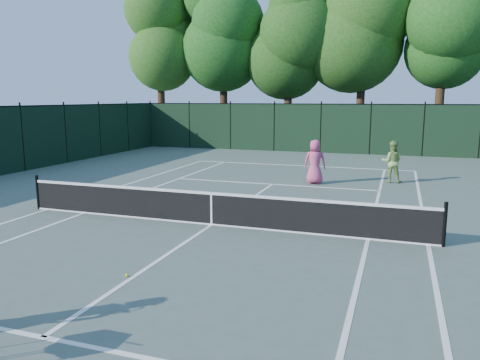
% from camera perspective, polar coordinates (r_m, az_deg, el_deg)
% --- Properties ---
extents(ground, '(90.00, 90.00, 0.00)m').
position_cam_1_polar(ground, '(12.78, -3.48, -5.48)').
color(ground, '#4A5A51').
rests_on(ground, ground).
extents(sideline_doubles_left, '(0.10, 23.77, 0.01)m').
position_cam_1_polar(sideline_doubles_left, '(15.65, -22.43, -3.34)').
color(sideline_doubles_left, white).
rests_on(sideline_doubles_left, ground).
extents(sideline_doubles_right, '(0.10, 23.77, 0.01)m').
position_cam_1_polar(sideline_doubles_right, '(11.90, 21.98, -7.36)').
color(sideline_doubles_right, white).
rests_on(sideline_doubles_right, ground).
extents(sideline_singles_left, '(0.10, 23.77, 0.01)m').
position_cam_1_polar(sideline_singles_left, '(14.79, -18.43, -3.83)').
color(sideline_singles_left, white).
rests_on(sideline_singles_left, ground).
extents(sideline_singles_right, '(0.10, 23.77, 0.01)m').
position_cam_1_polar(sideline_singles_right, '(11.89, 15.34, -7.00)').
color(sideline_singles_right, white).
rests_on(sideline_singles_right, ground).
extents(baseline_far, '(10.97, 0.10, 0.01)m').
position_cam_1_polar(baseline_far, '(23.98, 7.36, 1.75)').
color(baseline_far, white).
rests_on(baseline_far, ground).
extents(service_line_near, '(8.23, 0.10, 0.01)m').
position_cam_1_polar(service_line_near, '(7.65, -22.89, -17.25)').
color(service_line_near, white).
rests_on(service_line_near, ground).
extents(service_line_far, '(8.23, 0.10, 0.01)m').
position_cam_1_polar(service_line_far, '(18.70, 3.98, -0.51)').
color(service_line_far, white).
rests_on(service_line_far, ground).
extents(center_service_line, '(0.10, 12.80, 0.01)m').
position_cam_1_polar(center_service_line, '(12.77, -3.48, -5.47)').
color(center_service_line, white).
rests_on(center_service_line, ground).
extents(tennis_net, '(11.69, 0.09, 1.06)m').
position_cam_1_polar(tennis_net, '(12.66, -3.50, -3.40)').
color(tennis_net, black).
rests_on(tennis_net, ground).
extents(fence_far, '(24.00, 0.05, 3.00)m').
position_cam_1_polar(fence_far, '(29.81, 9.81, 6.18)').
color(fence_far, black).
rests_on(fence_far, ground).
extents(tree_0, '(6.40, 6.40, 13.14)m').
position_cam_1_polar(tree_0, '(37.65, -9.80, 17.10)').
color(tree_0, black).
rests_on(tree_0, ground).
extents(tree_1, '(6.80, 6.80, 13.98)m').
position_cam_1_polar(tree_1, '(36.11, -2.05, 18.40)').
color(tree_1, black).
rests_on(tree_1, ground).
extents(tree_2, '(6.00, 6.00, 12.40)m').
position_cam_1_polar(tree_2, '(34.34, 6.02, 17.17)').
color(tree_2, black).
rests_on(tree_2, ground).
extents(tree_3, '(7.00, 7.00, 14.45)m').
position_cam_1_polar(tree_3, '(34.25, 14.92, 19.08)').
color(tree_3, black).
rests_on(tree_3, ground).
extents(tree_4, '(6.20, 6.20, 12.97)m').
position_cam_1_polar(tree_4, '(33.40, 23.74, 17.33)').
color(tree_4, black).
rests_on(tree_4, ground).
extents(player_pink, '(0.96, 0.72, 1.78)m').
position_cam_1_polar(player_pink, '(18.92, 9.12, 2.22)').
color(player_pink, '#C84674').
rests_on(player_pink, ground).
extents(player_green, '(0.88, 0.71, 1.70)m').
position_cam_1_polar(player_green, '(19.94, 18.02, 2.13)').
color(player_green, '#82A753').
rests_on(player_green, ground).
extents(loose_ball_midcourt, '(0.07, 0.07, 0.07)m').
position_cam_1_polar(loose_ball_midcourt, '(9.45, -13.63, -11.21)').
color(loose_ball_midcourt, yellow).
rests_on(loose_ball_midcourt, ground).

